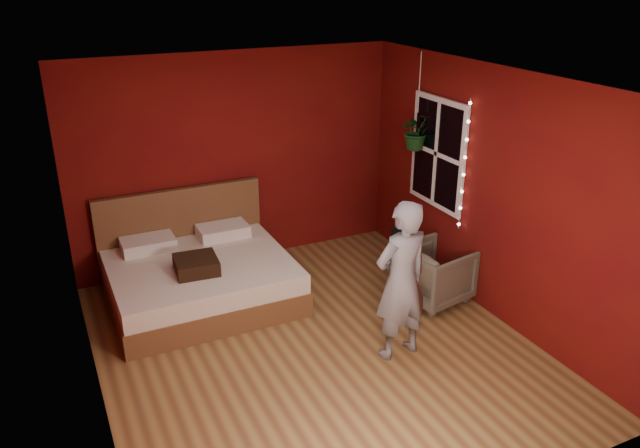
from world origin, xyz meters
The scene contains 10 objects.
floor centered at (0.00, 0.00, 0.00)m, with size 4.50×4.50×0.00m, color olive.
room_walls centered at (0.00, 0.00, 1.68)m, with size 4.04×4.54×2.62m.
window centered at (1.97, 0.90, 1.50)m, with size 0.05×0.97×1.27m.
fairy_lights centered at (1.94, 0.37, 1.50)m, with size 0.04×0.04×1.45m.
bed centered at (-0.75, 1.46, 0.28)m, with size 1.96×1.66×1.08m.
person centered at (0.68, -0.43, 0.79)m, with size 0.58×0.38×1.58m, color slate.
armchair centered at (1.60, 0.30, 0.32)m, with size 0.69×0.71×0.64m, color #65604F.
handbag centered at (1.33, 0.54, 0.74)m, with size 0.27×0.14×0.20m, color black.
throw_pillow centered at (-0.84, 1.15, 0.57)m, with size 0.44×0.44×0.15m, color black.
hanging_plant centered at (1.88, 1.22, 1.70)m, with size 0.44×0.40×1.12m.
Camera 1 is at (-2.19, -4.72, 3.50)m, focal length 35.00 mm.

